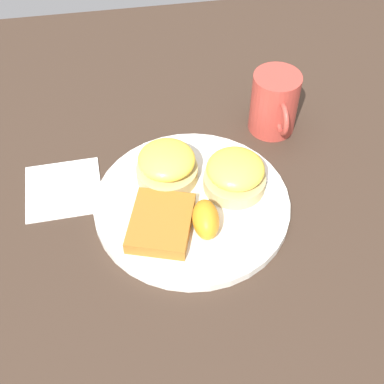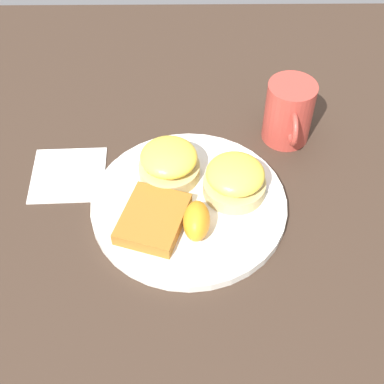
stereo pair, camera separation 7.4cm
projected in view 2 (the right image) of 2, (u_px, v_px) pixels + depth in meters
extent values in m
plane|color=#38281E|center=(192.00, 207.00, 0.77)|extent=(1.10, 1.10, 0.00)
cylinder|color=silver|center=(192.00, 204.00, 0.76)|extent=(0.28, 0.28, 0.01)
cylinder|color=tan|center=(237.00, 187.00, 0.76)|extent=(0.09, 0.09, 0.02)
ellipsoid|color=yellow|center=(238.00, 174.00, 0.74)|extent=(0.08, 0.08, 0.03)
cylinder|color=tan|center=(172.00, 170.00, 0.78)|extent=(0.09, 0.09, 0.02)
ellipsoid|color=yellow|center=(172.00, 157.00, 0.76)|extent=(0.08, 0.08, 0.03)
cube|color=#9A6121|center=(156.00, 219.00, 0.73)|extent=(0.12, 0.11, 0.02)
ellipsoid|color=orange|center=(200.00, 221.00, 0.71)|extent=(0.06, 0.04, 0.04)
cube|color=silver|center=(249.00, 184.00, 0.78)|extent=(0.04, 0.10, 0.00)
cube|color=silver|center=(166.00, 166.00, 0.80)|extent=(0.03, 0.05, 0.00)
cylinder|color=#B23D33|center=(291.00, 112.00, 0.83)|extent=(0.07, 0.07, 0.10)
torus|color=#B23D33|center=(296.00, 129.00, 0.80)|extent=(0.05, 0.01, 0.05)
cube|color=white|center=(71.00, 174.00, 0.81)|extent=(0.11, 0.11, 0.00)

